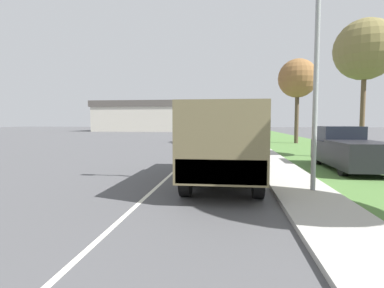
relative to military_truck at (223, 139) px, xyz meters
name	(u,v)px	position (x,y,z in m)	size (l,w,h in m)	color
ground_plane	(210,139)	(-2.10, 27.17, -1.52)	(180.00, 180.00, 0.00)	#4C4C4F
lane_centre_stripe	(210,139)	(-2.10, 27.17, -1.51)	(0.12, 120.00, 0.00)	silver
sidewalk_right	(246,139)	(2.40, 27.17, -1.46)	(1.80, 120.00, 0.12)	#ADAAA3
grass_strip_right	(283,139)	(6.80, 27.17, -1.51)	(7.00, 120.00, 0.02)	#4C7538
military_truck	(223,139)	(0.00, 0.00, 0.00)	(2.31, 6.80, 2.64)	#474C38
car_nearest_ahead	(221,141)	(-0.38, 11.44, -0.77)	(1.93, 4.64, 1.66)	silver
car_second_ahead	(190,135)	(-3.75, 20.10, -0.75)	(1.72, 3.94, 1.73)	#B7BABF
pickup_truck	(347,149)	(5.43, 3.51, -0.61)	(1.93, 5.02, 1.88)	black
lamp_post	(310,39)	(2.44, -1.44, 2.92)	(1.69, 0.24, 7.28)	gray
tree_mid_right	(365,50)	(7.77, 7.77, 4.62)	(3.38, 3.38, 7.84)	brown
tree_far_right	(298,79)	(6.83, 20.14, 4.80)	(3.75, 3.75, 8.22)	#4C3D2D
building_distant	(141,116)	(-20.08, 57.14, 1.93)	(20.39, 10.65, 6.80)	beige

